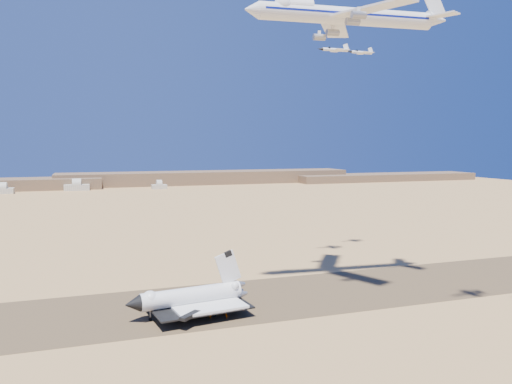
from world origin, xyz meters
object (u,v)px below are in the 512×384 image
object	(u,v)px
shuttle	(190,298)
chase_jet_e	(335,50)
carrier_747	(341,16)
crew_c	(227,317)
crew_a	(226,314)
crew_b	(211,316)
chase_jet_f	(361,52)

from	to	relation	value
shuttle	chase_jet_e	world-z (taller)	chase_jet_e
shuttle	carrier_747	xyz separation A→B (m)	(56.41, 2.59, 97.32)
crew_c	crew_a	bearing A→B (deg)	-57.99
crew_b	chase_jet_f	bearing A→B (deg)	-88.27
crew_a	crew_b	xyz separation A→B (m)	(-5.33, -0.35, 0.04)
carrier_747	shuttle	bearing A→B (deg)	-172.73
shuttle	crew_c	world-z (taller)	shuttle
chase_jet_e	crew_c	bearing A→B (deg)	-136.45
crew_a	crew_b	distance (m)	5.35
shuttle	carrier_747	bearing A→B (deg)	-5.18
chase_jet_e	chase_jet_f	world-z (taller)	chase_jet_f
crew_b	chase_jet_f	distance (m)	152.71
carrier_747	chase_jet_e	xyz separation A→B (m)	(21.24, 45.46, -2.67)
crew_c	crew_b	bearing A→B (deg)	17.60
carrier_747	crew_b	world-z (taller)	carrier_747
shuttle	crew_a	bearing A→B (deg)	-36.73
crew_c	carrier_747	bearing A→B (deg)	-123.86
crew_c	chase_jet_f	size ratio (longest dim) A/B	0.12
shuttle	crew_b	bearing A→B (deg)	-57.07
shuttle	crew_c	xyz separation A→B (m)	(10.26, -8.54, -4.64)
shuttle	crew_c	distance (m)	14.13
shuttle	carrier_747	world-z (taller)	carrier_747
crew_c	chase_jet_e	world-z (taller)	chase_jet_e
crew_b	crew_a	bearing A→B (deg)	-120.01
shuttle	carrier_747	distance (m)	112.52
shuttle	crew_a	size ratio (longest dim) A/B	22.88
crew_b	chase_jet_e	distance (m)	134.19
crew_c	chase_jet_e	distance (m)	132.67
crew_a	crew_c	bearing A→B (deg)	159.56
crew_b	carrier_747	bearing A→B (deg)	-113.86
carrier_747	crew_a	world-z (taller)	carrier_747
chase_jet_f	carrier_747	bearing A→B (deg)	-126.56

